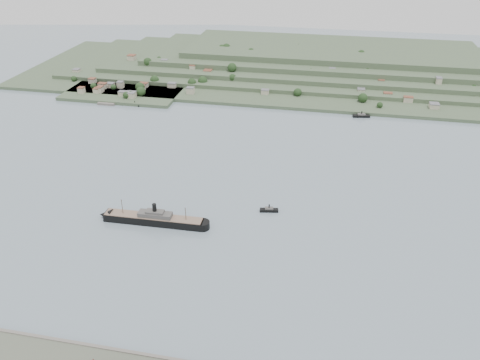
# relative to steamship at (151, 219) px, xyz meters

# --- Properties ---
(ground) EXTENTS (1400.00, 1400.00, 0.00)m
(ground) POSITION_rel_steamship_xyz_m (58.16, 28.23, -3.96)
(ground) COLOR slate
(ground) RESTS_ON ground
(far_peninsula) EXTENTS (760.00, 309.00, 30.00)m
(far_peninsula) POSITION_rel_steamship_xyz_m (86.07, 421.32, 7.92)
(far_peninsula) COLOR #33472F
(far_peninsula) RESTS_ON ground
(steamship) EXTENTS (89.30, 12.35, 21.43)m
(steamship) POSITION_rel_steamship_xyz_m (0.00, 0.00, 0.00)
(steamship) COLOR black
(steamship) RESTS_ON ground
(tugboat) EXTENTS (15.29, 6.34, 6.68)m
(tugboat) POSITION_rel_steamship_xyz_m (87.71, 33.74, -2.33)
(tugboat) COLOR black
(tugboat) RESTS_ON ground
(ferry_west) EXTENTS (16.38, 8.60, 5.92)m
(ferry_west) POSITION_rel_steamship_xyz_m (-110.60, 237.06, -2.53)
(ferry_west) COLOR black
(ferry_west) RESTS_ON ground
(ferry_east) EXTENTS (20.42, 8.92, 7.41)m
(ferry_east) POSITION_rel_steamship_xyz_m (166.05, 253.23, -2.17)
(ferry_east) COLOR black
(ferry_east) RESTS_ON ground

